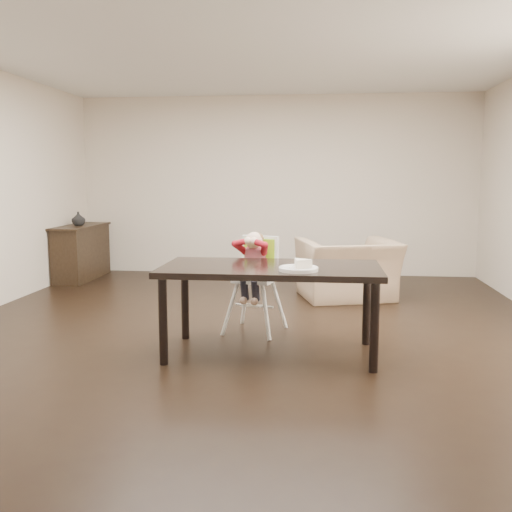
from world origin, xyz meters
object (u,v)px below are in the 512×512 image
(sideboard, at_px, (81,252))
(high_chair, at_px, (256,261))
(dining_table, at_px, (271,275))
(armchair, at_px, (348,260))

(sideboard, bearing_deg, high_chair, -41.95)
(dining_table, height_order, sideboard, sideboard)
(dining_table, distance_m, sideboard, 4.48)
(high_chair, bearing_deg, dining_table, -58.63)
(armchair, relative_size, sideboard, 0.88)
(high_chair, bearing_deg, armchair, 74.47)
(dining_table, relative_size, sideboard, 1.43)
(armchair, height_order, sideboard, armchair)
(armchair, bearing_deg, dining_table, 56.39)
(dining_table, bearing_deg, armchair, 72.12)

